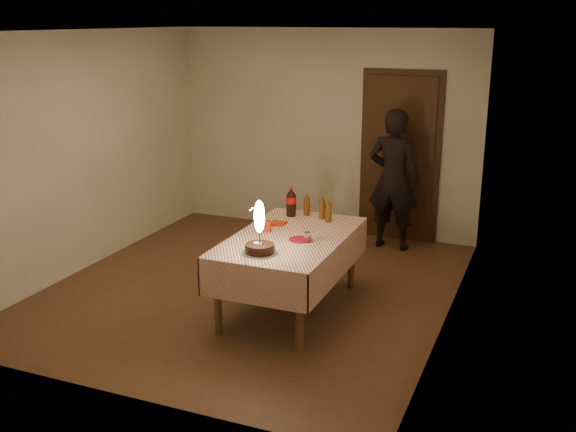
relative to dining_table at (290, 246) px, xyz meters
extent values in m
cube|color=brown|center=(-0.56, 0.31, -0.64)|extent=(4.00, 4.50, 0.01)
cube|color=silver|center=(-0.56, 2.56, 0.66)|extent=(4.00, 0.04, 2.60)
cube|color=silver|center=(-0.56, -1.94, 0.66)|extent=(4.00, 0.04, 2.60)
cube|color=silver|center=(-2.56, 0.31, 0.66)|extent=(0.04, 4.50, 2.60)
cube|color=silver|center=(1.44, 0.31, 0.66)|extent=(0.04, 4.50, 2.60)
cube|color=silver|center=(-0.56, 0.31, 1.96)|extent=(4.00, 4.50, 0.04)
cube|color=#472814|center=(0.44, 2.53, 0.38)|extent=(0.85, 0.05, 2.05)
sphere|color=#B28C33|center=(0.12, 2.48, 0.36)|extent=(0.06, 0.06, 0.06)
cube|color=brown|center=(0.00, 0.00, 0.07)|extent=(0.90, 1.60, 0.04)
cylinder|color=brown|center=(-0.39, -0.74, -0.30)|extent=(0.07, 0.07, 0.69)
cylinder|color=brown|center=(0.39, -0.74, -0.30)|extent=(0.07, 0.07, 0.69)
cylinder|color=brown|center=(-0.39, 0.74, -0.30)|extent=(0.07, 0.07, 0.69)
cylinder|color=brown|center=(0.39, 0.74, -0.30)|extent=(0.07, 0.07, 0.69)
cube|color=white|center=(0.00, 0.00, 0.09)|extent=(1.02, 1.72, 0.01)
cube|color=white|center=(0.00, -0.85, -0.08)|extent=(1.02, 0.01, 0.34)
cube|color=white|center=(0.00, 0.85, -0.08)|extent=(1.02, 0.01, 0.34)
cube|color=white|center=(-0.50, 0.00, -0.08)|extent=(0.01, 1.72, 0.34)
cube|color=white|center=(0.50, 0.00, -0.08)|extent=(0.01, 1.72, 0.34)
cylinder|color=white|center=(-0.06, -0.54, 0.10)|extent=(0.32, 0.32, 0.01)
cylinder|color=black|center=(-0.06, -0.54, 0.14)|extent=(0.25, 0.25, 0.08)
cylinder|color=white|center=(-0.08, -0.53, 0.18)|extent=(0.07, 0.07, 0.00)
sphere|color=red|center=(-0.03, -0.55, 0.19)|extent=(0.02, 0.02, 0.02)
cube|color=#19721E|center=(-0.01, -0.56, 0.18)|extent=(0.02, 0.01, 0.00)
cube|color=#19721E|center=(-0.04, -0.57, 0.18)|extent=(0.01, 0.02, 0.00)
cylinder|color=#262628|center=(-0.06, -0.54, 0.24)|extent=(0.01, 0.01, 0.12)
ellipsoid|color=#FFF2BF|center=(-0.06, -0.54, 0.43)|extent=(0.09, 0.09, 0.29)
sphere|color=white|center=(-0.06, -0.54, 0.32)|extent=(0.04, 0.04, 0.04)
cylinder|color=#AA0B23|center=(0.13, -0.07, 0.10)|extent=(0.22, 0.22, 0.01)
cylinder|color=red|center=(-0.26, 0.05, 0.15)|extent=(0.08, 0.08, 0.10)
cylinder|color=white|center=(0.21, -0.10, 0.14)|extent=(0.07, 0.07, 0.09)
cube|color=#A22A12|center=(-0.25, 0.30, 0.11)|extent=(0.15, 0.15, 0.02)
cylinder|color=black|center=(-0.24, 0.63, 0.21)|extent=(0.10, 0.10, 0.22)
cylinder|color=red|center=(-0.24, 0.63, 0.27)|extent=(0.10, 0.10, 0.07)
cone|color=black|center=(-0.24, 0.63, 0.36)|extent=(0.10, 0.10, 0.08)
cylinder|color=red|center=(-0.24, 0.63, 0.40)|extent=(0.03, 0.03, 0.02)
cylinder|color=#5D3810|center=(-0.10, 0.71, 0.19)|extent=(0.06, 0.06, 0.18)
cone|color=#5D3810|center=(-0.10, 0.71, 0.31)|extent=(0.06, 0.06, 0.06)
cylinder|color=olive|center=(-0.10, 0.71, 0.34)|extent=(0.02, 0.02, 0.02)
cylinder|color=#5D3810|center=(0.18, 0.57, 0.19)|extent=(0.06, 0.06, 0.18)
cone|color=#5D3810|center=(0.18, 0.57, 0.31)|extent=(0.06, 0.06, 0.06)
cylinder|color=olive|center=(0.18, 0.57, 0.34)|extent=(0.02, 0.02, 0.02)
cylinder|color=#5D3810|center=(0.09, 0.66, 0.19)|extent=(0.06, 0.06, 0.18)
cone|color=#5D3810|center=(0.09, 0.66, 0.31)|extent=(0.06, 0.06, 0.06)
cylinder|color=olive|center=(0.09, 0.66, 0.34)|extent=(0.02, 0.02, 0.02)
imported|color=black|center=(0.46, 2.16, 0.21)|extent=(0.65, 0.45, 1.71)
cube|color=black|center=(0.47, 2.29, 0.82)|extent=(0.14, 0.10, 0.10)
cylinder|color=black|center=(0.48, 2.37, 0.82)|extent=(0.08, 0.08, 0.08)
camera|label=1|loc=(2.26, -5.59, 2.08)|focal=42.00mm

